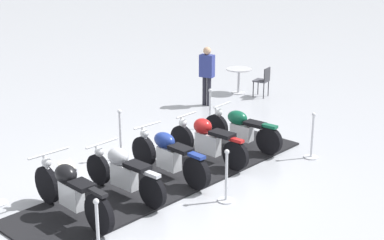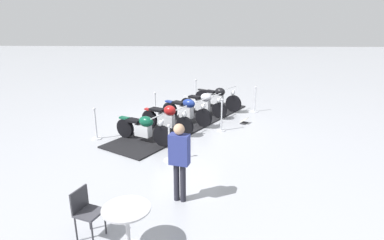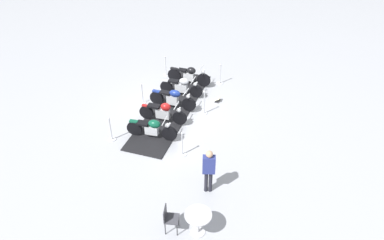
# 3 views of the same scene
# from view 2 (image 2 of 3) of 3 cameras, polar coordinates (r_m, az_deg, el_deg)

# --- Properties ---
(ground_plane) EXTENTS (80.00, 80.00, 0.00)m
(ground_plane) POSITION_cam_2_polar(r_m,az_deg,el_deg) (11.47, -1.08, -0.61)
(ground_plane) COLOR #A8AAB2
(display_platform) EXTENTS (6.71, 5.01, 0.04)m
(display_platform) POSITION_cam_2_polar(r_m,az_deg,el_deg) (11.46, -1.08, -0.51)
(display_platform) COLOR black
(display_platform) RESTS_ON ground_plane
(motorcycle_forest) EXTENTS (1.08, 1.89, 0.91)m
(motorcycle_forest) POSITION_cam_2_polar(r_m,az_deg,el_deg) (9.58, -8.88, -1.46)
(motorcycle_forest) COLOR black
(motorcycle_forest) RESTS_ON display_platform
(motorcycle_maroon) EXTENTS (1.15, 1.87, 0.91)m
(motorcycle_maroon) POSITION_cam_2_polar(r_m,az_deg,el_deg) (10.41, -4.59, 0.44)
(motorcycle_maroon) COLOR black
(motorcycle_maroon) RESTS_ON display_platform
(motorcycle_navy) EXTENTS (1.35, 1.89, 0.94)m
(motorcycle_navy) POSITION_cam_2_polar(r_m,az_deg,el_deg) (11.30, -0.97, 1.82)
(motorcycle_navy) COLOR black
(motorcycle_navy) RESTS_ON display_platform
(motorcycle_chrome) EXTENTS (1.21, 1.86, 0.90)m
(motorcycle_chrome) POSITION_cam_2_polar(r_m,az_deg,el_deg) (12.24, 2.16, 3.06)
(motorcycle_chrome) COLOR black
(motorcycle_chrome) RESTS_ON display_platform
(motorcycle_black) EXTENTS (1.37, 1.93, 1.00)m
(motorcycle_black) POSITION_cam_2_polar(r_m,az_deg,el_deg) (13.21, 4.81, 4.17)
(motorcycle_black) COLOR black
(motorcycle_black) RESTS_ON display_platform
(stanchion_right_mid) EXTENTS (0.30, 0.30, 1.14)m
(stanchion_right_mid) POSITION_cam_2_polar(r_m,az_deg,el_deg) (10.61, 5.46, 0.10)
(stanchion_right_mid) COLOR silver
(stanchion_right_mid) RESTS_ON ground_plane
(stanchion_right_front) EXTENTS (0.32, 0.32, 1.03)m
(stanchion_right_front) POSITION_cam_2_polar(r_m,az_deg,el_deg) (8.33, -4.19, -5.32)
(stanchion_right_front) COLOR silver
(stanchion_right_front) RESTS_ON ground_plane
(stanchion_left_rear) EXTENTS (0.32, 0.32, 1.08)m
(stanchion_left_rear) POSITION_cam_2_polar(r_m,az_deg,el_deg) (14.50, 0.69, 4.69)
(stanchion_left_rear) COLOR silver
(stanchion_left_rear) RESTS_ON ground_plane
(stanchion_left_mid) EXTENTS (0.31, 0.31, 1.01)m
(stanchion_left_mid) POSITION_cam_2_polar(r_m,az_deg,el_deg) (12.24, -6.77, 2.09)
(stanchion_left_mid) COLOR silver
(stanchion_left_mid) RESTS_ON ground_plane
(stanchion_right_rear) EXTENTS (0.34, 0.34, 1.08)m
(stanchion_right_rear) POSITION_cam_2_polar(r_m,az_deg,el_deg) (13.17, 11.51, 2.95)
(stanchion_right_rear) COLOR silver
(stanchion_right_rear) RESTS_ON ground_plane
(stanchion_left_front) EXTENTS (0.31, 0.31, 1.03)m
(stanchion_left_front) POSITION_cam_2_polar(r_m,az_deg,el_deg) (10.31, -17.27, -1.53)
(stanchion_left_front) COLOR silver
(stanchion_left_front) RESTS_ON ground_plane
(info_placard) EXTENTS (0.39, 0.36, 0.21)m
(info_placard) POSITION_cam_2_polar(r_m,az_deg,el_deg) (11.60, 9.58, -0.31)
(info_placard) COLOR #333338
(info_placard) RESTS_ON ground_plane
(cafe_table) EXTENTS (0.78, 0.78, 0.77)m
(cafe_table) POSITION_cam_2_polar(r_m,az_deg,el_deg) (5.27, -11.92, -17.29)
(cafe_table) COLOR #B7B7BC
(cafe_table) RESTS_ON ground_plane
(cafe_chair_near_table) EXTENTS (0.51, 0.51, 0.90)m
(cafe_chair_near_table) POSITION_cam_2_polar(r_m,az_deg,el_deg) (5.73, -18.98, -15.36)
(cafe_chair_near_table) COLOR #2D2D33
(cafe_chair_near_table) RESTS_ON ground_plane
(bystander_person) EXTENTS (0.32, 0.44, 1.69)m
(bystander_person) POSITION_cam_2_polar(r_m,az_deg,el_deg) (6.23, -2.34, -6.68)
(bystander_person) COLOR #23232D
(bystander_person) RESTS_ON ground_plane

